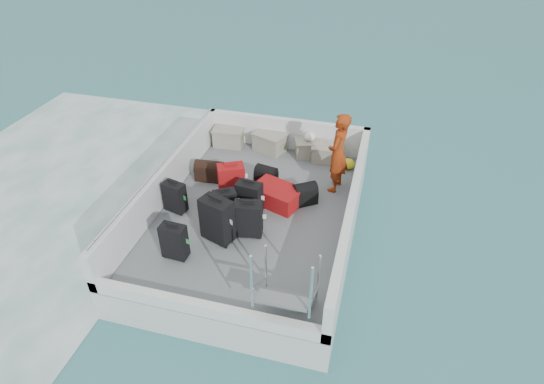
{
  "coord_description": "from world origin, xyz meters",
  "views": [
    {
      "loc": [
        2.01,
        -6.26,
        5.73
      ],
      "look_at": [
        0.29,
        0.15,
        1.0
      ],
      "focal_mm": 30.0,
      "sensor_mm": 36.0,
      "label": 1
    }
  ],
  "objects": [
    {
      "name": "deck_fittings",
      "position": [
        0.35,
        -0.32,
        0.99
      ],
      "size": [
        3.6,
        5.0,
        0.9
      ],
      "color": "silver",
      "rests_on": "deck"
    },
    {
      "name": "ferry_hull",
      "position": [
        0.0,
        0.0,
        0.3
      ],
      "size": [
        3.6,
        5.0,
        0.6
      ],
      "primitive_type": "cube",
      "color": "silver",
      "rests_on": "ground"
    },
    {
      "name": "suitcase_3",
      "position": [
        -0.37,
        -0.88,
        1.02
      ],
      "size": [
        0.6,
        0.47,
        0.8
      ],
      "primitive_type": "cube",
      "rotation": [
        0.0,
        0.0,
        -0.35
      ],
      "color": "black",
      "rests_on": "deck"
    },
    {
      "name": "duffel_2",
      "position": [
        0.83,
        0.51,
        0.78
      ],
      "size": [
        0.52,
        0.48,
        0.32
      ],
      "primitive_type": null,
      "rotation": [
        0.0,
        0.0,
        0.6
      ],
      "color": "black",
      "rests_on": "deck"
    },
    {
      "name": "suitcase_0",
      "position": [
        -0.87,
        -1.47,
        0.93
      ],
      "size": [
        0.41,
        0.25,
        0.62
      ],
      "primitive_type": "cube",
      "rotation": [
        0.0,
        0.0,
        -0.06
      ],
      "color": "black",
      "rests_on": "deck"
    },
    {
      "name": "crate_2",
      "position": [
        0.57,
        2.2,
        0.79
      ],
      "size": [
        0.67,
        0.56,
        0.35
      ],
      "primitive_type": "cube",
      "rotation": [
        0.0,
        0.0,
        0.32
      ],
      "color": "gray",
      "rests_on": "deck"
    },
    {
      "name": "suitcase_1",
      "position": [
        -1.39,
        -0.35,
        0.92
      ],
      "size": [
        0.44,
        0.32,
        0.59
      ],
      "primitive_type": "cube",
      "rotation": [
        0.0,
        0.0,
        -0.26
      ],
      "color": "black",
      "rests_on": "deck"
    },
    {
      "name": "white_bag",
      "position": [
        0.57,
        2.2,
        1.06
      ],
      "size": [
        0.24,
        0.24,
        0.18
      ],
      "primitive_type": "ellipsoid",
      "color": "white",
      "rests_on": "crate_2"
    },
    {
      "name": "duffel_1",
      "position": [
        -0.03,
        0.89,
        0.78
      ],
      "size": [
        0.46,
        0.38,
        0.32
      ],
      "primitive_type": null,
      "rotation": [
        0.0,
        0.0,
        -0.2
      ],
      "color": "black",
      "rests_on": "deck"
    },
    {
      "name": "suitcase_4",
      "position": [
        -0.43,
        -0.35,
        0.91
      ],
      "size": [
        0.46,
        0.41,
        0.59
      ],
      "primitive_type": "cube",
      "rotation": [
        0.0,
        0.0,
        0.56
      ],
      "color": "black",
      "rests_on": "deck"
    },
    {
      "name": "crate_1",
      "position": [
        -0.32,
        2.2,
        0.81
      ],
      "size": [
        0.76,
        0.65,
        0.39
      ],
      "primitive_type": "cube",
      "rotation": [
        0.0,
        0.0,
        -0.36
      ],
      "color": "gray",
      "rests_on": "deck"
    },
    {
      "name": "suitcase_8",
      "position": [
        0.32,
        0.36,
        0.79
      ],
      "size": [
        1.01,
        0.83,
        0.34
      ],
      "primitive_type": "cube",
      "rotation": [
        0.0,
        0.0,
        1.23
      ],
      "color": "maroon",
      "rests_on": "deck"
    },
    {
      "name": "suitcase_5",
      "position": [
        -0.56,
        0.35,
        0.96
      ],
      "size": [
        0.57,
        0.48,
        0.67
      ],
      "primitive_type": "cube",
      "rotation": [
        0.0,
        0.0,
        0.48
      ],
      "color": "maroon",
      "rests_on": "deck"
    },
    {
      "name": "ground",
      "position": [
        0.0,
        0.0,
        0.0
      ],
      "size": [
        160.0,
        160.0,
        0.0
      ],
      "primitive_type": "plane",
      "color": "#1B5761",
      "rests_on": "ground"
    },
    {
      "name": "passenger",
      "position": [
        1.3,
        1.12,
        1.41
      ],
      "size": [
        0.46,
        0.63,
        1.58
      ],
      "primitive_type": "imported",
      "rotation": [
        0.0,
        0.0,
        -1.72
      ],
      "color": "#C54012",
      "rests_on": "deck"
    },
    {
      "name": "yellow_bag",
      "position": [
        1.45,
        1.9,
        0.73
      ],
      "size": [
        0.28,
        0.26,
        0.22
      ],
      "primitive_type": "ellipsoid",
      "color": "yellow",
      "rests_on": "deck"
    },
    {
      "name": "suitcase_7",
      "position": [
        -0.08,
        -0.05,
        0.93
      ],
      "size": [
        0.47,
        0.31,
        0.62
      ],
      "primitive_type": "cube",
      "rotation": [
        0.0,
        0.0,
        -0.12
      ],
      "color": "black",
      "rests_on": "deck"
    },
    {
      "name": "crate_3",
      "position": [
        0.95,
        2.09,
        0.79
      ],
      "size": [
        0.59,
        0.43,
        0.34
      ],
      "primitive_type": "cube",
      "rotation": [
        0.0,
        0.0,
        0.08
      ],
      "color": "gray",
      "rests_on": "deck"
    },
    {
      "name": "wake_foam",
      "position": [
        -4.8,
        0.0,
        0.0
      ],
      "size": [
        10.0,
        10.0,
        0.0
      ],
      "primitive_type": "plane",
      "color": "white",
      "rests_on": "ground"
    },
    {
      "name": "deck",
      "position": [
        0.0,
        0.0,
        0.61
      ],
      "size": [
        3.3,
        4.7,
        0.02
      ],
      "primitive_type": "cube",
      "color": "slate",
      "rests_on": "ferry_hull"
    },
    {
      "name": "crate_0",
      "position": [
        -1.27,
        2.2,
        0.81
      ],
      "size": [
        0.68,
        0.5,
        0.39
      ],
      "primitive_type": "cube",
      "rotation": [
        0.0,
        0.0,
        0.09
      ],
      "color": "gray",
      "rests_on": "deck"
    },
    {
      "name": "duffel_0",
      "position": [
        -1.17,
        0.78,
        0.78
      ],
      "size": [
        0.59,
        0.34,
        0.32
      ],
      "primitive_type": null,
      "rotation": [
        0.0,
        0.0,
        0.07
      ],
      "color": "black",
      "rests_on": "deck"
    },
    {
      "name": "suitcase_6",
      "position": [
        0.09,
        -0.64,
        0.94
      ],
      "size": [
        0.51,
        0.35,
        0.65
      ],
      "primitive_type": "cube",
      "rotation": [
        0.0,
        0.0,
        0.17
      ],
      "color": "black",
      "rests_on": "deck"
    }
  ]
}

